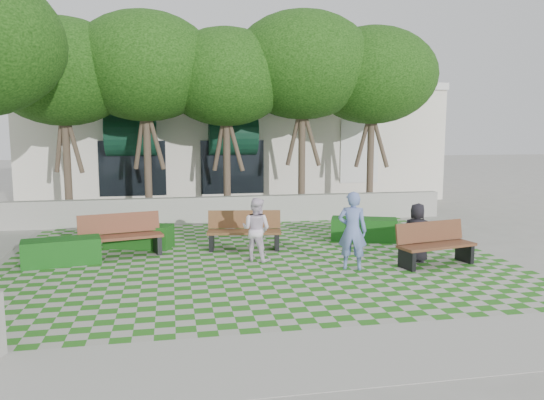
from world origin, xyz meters
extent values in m
plane|color=gray|center=(0.00, 0.00, 0.00)|extent=(90.00, 90.00, 0.00)
plane|color=#2B721E|center=(0.00, 1.00, 0.01)|extent=(12.00, 12.00, 0.00)
cube|color=#9E9B93|center=(0.00, -4.70, 0.01)|extent=(16.00, 2.00, 0.01)
cube|color=#9E9B93|center=(0.00, 6.20, 0.45)|extent=(15.00, 0.36, 0.90)
cube|color=#55301D|center=(4.09, -0.37, 0.48)|extent=(2.00, 0.99, 0.06)
cube|color=#55301D|center=(4.03, -0.10, 0.77)|extent=(1.90, 0.55, 0.48)
cube|color=black|center=(3.25, -0.55, 0.23)|extent=(0.22, 0.54, 0.47)
cube|color=black|center=(4.92, -0.18, 0.23)|extent=(0.22, 0.54, 0.47)
cube|color=brown|center=(-0.14, 2.08, 0.49)|extent=(2.01, 0.88, 0.06)
cube|color=brown|center=(-0.10, 2.36, 0.78)|extent=(1.94, 0.43, 0.49)
cube|color=black|center=(-0.99, 2.21, 0.24)|extent=(0.19, 0.55, 0.47)
cube|color=black|center=(0.71, 1.95, 0.24)|extent=(0.19, 0.55, 0.47)
cube|color=brown|center=(-3.27, 1.93, 0.51)|extent=(2.12, 1.07, 0.07)
cube|color=brown|center=(-3.34, 2.21, 0.81)|extent=(2.01, 0.61, 0.51)
cube|color=black|center=(-4.15, 1.72, 0.25)|extent=(0.24, 0.57, 0.50)
cube|color=black|center=(-2.39, 2.14, 0.25)|extent=(0.24, 0.57, 0.50)
cube|color=#124613|center=(3.40, 2.61, 0.32)|extent=(1.98, 1.34, 0.64)
cube|color=#134712|center=(-2.90, 2.89, 0.31)|extent=(1.91, 1.24, 0.62)
cube|color=#124614|center=(-4.60, 1.40, 0.31)|extent=(1.87, 1.04, 0.62)
imported|color=#657AB9|center=(2.01, -0.31, 0.90)|extent=(0.77, 0.65, 1.80)
imported|color=black|center=(3.78, 0.06, 0.72)|extent=(0.83, 0.75, 1.43)
imported|color=white|center=(-0.01, 0.91, 0.77)|extent=(0.95, 0.91, 1.55)
cylinder|color=#47382B|center=(-5.50, 7.60, 1.82)|extent=(0.26, 0.26, 3.64)
ellipsoid|color=#1E4C11|center=(-5.50, 7.60, 5.07)|extent=(4.80, 4.80, 3.60)
cylinder|color=#47382B|center=(-2.80, 7.60, 1.90)|extent=(0.26, 0.26, 3.81)
ellipsoid|color=#1E4C11|center=(-2.80, 7.60, 5.30)|extent=(5.00, 5.00, 3.75)
cylinder|color=#47382B|center=(0.00, 7.60, 1.79)|extent=(0.26, 0.26, 3.58)
ellipsoid|color=#1E4C11|center=(0.00, 7.60, 4.99)|extent=(4.60, 4.60, 3.45)
cylinder|color=#47382B|center=(2.80, 7.60, 1.96)|extent=(0.26, 0.26, 3.92)
ellipsoid|color=#1E4C11|center=(2.80, 7.60, 5.46)|extent=(5.20, 5.20, 3.90)
cylinder|color=#47382B|center=(5.50, 7.60, 1.85)|extent=(0.26, 0.26, 3.70)
ellipsoid|color=#1E4C11|center=(5.50, 7.60, 5.15)|extent=(4.80, 4.80, 3.60)
cube|color=silver|center=(1.00, 14.20, 2.50)|extent=(18.00, 8.00, 5.00)
cube|color=white|center=(1.00, 10.20, 5.00)|extent=(18.00, 0.30, 0.30)
cube|color=black|center=(6.00, 10.18, 2.20)|extent=(1.40, 0.10, 2.40)
cylinder|color=#0D3322|center=(-3.50, 10.18, 3.00)|extent=(3.00, 1.80, 1.80)
cube|color=black|center=(-3.50, 10.18, 1.60)|extent=(2.60, 0.08, 2.20)
cylinder|color=#0D3322|center=(0.50, 10.18, 3.00)|extent=(3.00, 1.80, 1.80)
cube|color=black|center=(0.50, 10.18, 1.60)|extent=(2.60, 0.08, 2.20)
camera|label=1|loc=(-2.01, -11.58, 3.24)|focal=35.00mm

